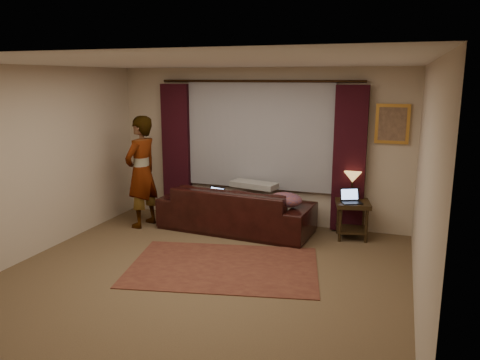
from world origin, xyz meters
name	(u,v)px	position (x,y,z in m)	size (l,w,h in m)	color
floor	(201,277)	(0.00, 0.00, -0.01)	(5.00, 5.00, 0.01)	brown
ceiling	(197,63)	(0.00, 0.00, 2.60)	(5.00, 5.00, 0.02)	silver
wall_back	(260,147)	(0.00, 2.50, 1.30)	(5.00, 0.02, 2.60)	beige
wall_front	(52,244)	(0.00, -2.50, 1.30)	(5.00, 0.02, 2.60)	beige
wall_left	(31,163)	(-2.50, 0.00, 1.30)	(0.02, 5.00, 2.60)	beige
wall_right	(424,192)	(2.50, 0.00, 1.30)	(0.02, 5.00, 2.60)	beige
sheer_curtain	(259,135)	(0.00, 2.44, 1.50)	(2.50, 0.05, 1.80)	#9999A1
drape_left	(177,150)	(-1.50, 2.39, 1.18)	(0.50, 0.14, 2.30)	black
drape_right	(349,160)	(1.50, 2.39, 1.18)	(0.50, 0.14, 2.30)	black
curtain_rod	(258,81)	(0.00, 2.39, 2.38)	(0.04, 0.04, 3.40)	black
picture_frame	(392,124)	(2.10, 2.47, 1.75)	(0.50, 0.04, 0.60)	gold
sofa	(236,200)	(-0.21, 1.90, 0.50)	(2.47, 1.07, 1.00)	black
throw_blanket	(254,169)	(0.02, 2.12, 0.99)	(0.76, 0.31, 0.09)	#9A9893
clothing_pile	(285,200)	(0.64, 1.75, 0.61)	(0.52, 0.40, 0.22)	brown
laptop_sofa	(213,195)	(-0.53, 1.70, 0.61)	(0.30, 0.32, 0.22)	black
area_rug	(224,266)	(0.15, 0.39, 0.01)	(2.44, 1.63, 0.01)	brown
end_table	(352,220)	(1.61, 2.11, 0.29)	(0.50, 0.50, 0.58)	black
tiffany_lamp	(352,186)	(1.58, 2.25, 0.80)	(0.27, 0.27, 0.43)	olive
laptop_table	(352,196)	(1.60, 2.02, 0.69)	(0.29, 0.32, 0.21)	black
person	(142,172)	(-1.75, 1.60, 0.92)	(0.54, 0.54, 1.84)	#9A9893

